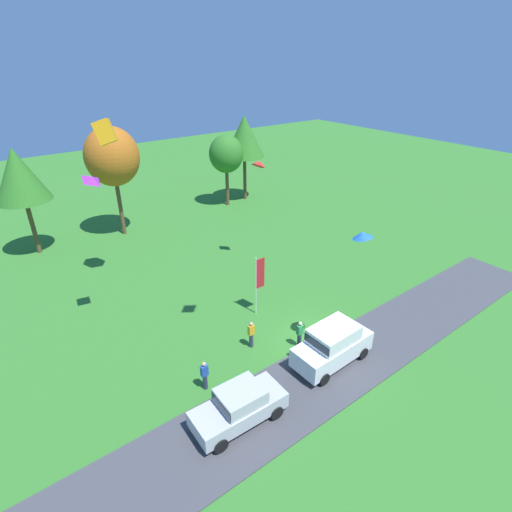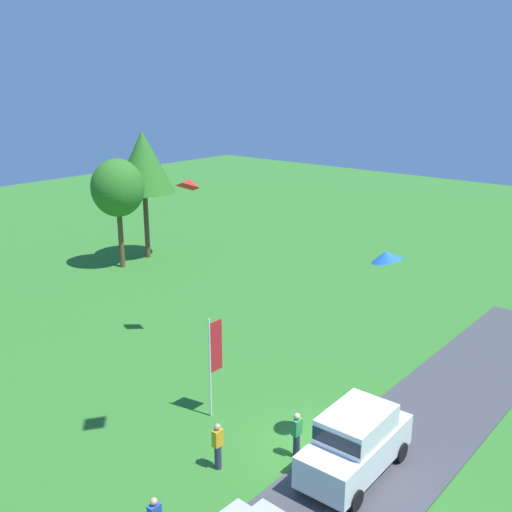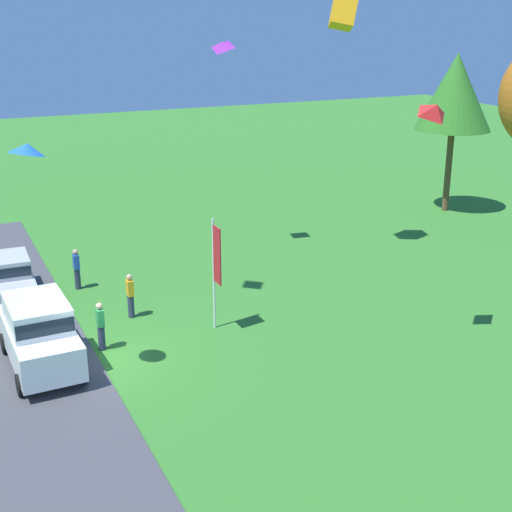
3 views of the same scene
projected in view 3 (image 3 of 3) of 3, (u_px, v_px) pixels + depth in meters
ground_plane at (96, 362)px, 23.25m from camera, size 120.00×120.00×0.00m
pavement_strip at (30, 375)px, 22.40m from camera, size 36.00×4.40×0.06m
car_sedan_near_entrance at (8, 277)px, 27.84m from camera, size 4.45×2.06×1.84m
car_suv_by_flagpole at (39, 331)px, 22.48m from camera, size 4.65×2.14×2.28m
person_watching_sky at (77, 269)px, 29.17m from camera, size 0.36×0.24×1.71m
person_beside_suv at (101, 326)px, 23.86m from camera, size 0.36×0.24×1.71m
person_on_lawn at (130, 295)px, 26.43m from camera, size 0.36×0.24×1.71m
tree_right_of_center at (455, 92)px, 38.98m from camera, size 4.16×4.16×8.78m
flag_banner at (216, 262)px, 24.79m from camera, size 0.71×0.08×4.10m
kite_box_near_flag at (343, 11)px, 30.09m from camera, size 1.53×1.62×1.74m
kite_diamond_mid_center at (437, 111)px, 21.60m from camera, size 1.03×1.14×0.68m
kite_diamond_low_drifter at (222, 45)px, 30.74m from camera, size 1.20×1.20×0.62m
kite_delta_high_right at (27, 149)px, 19.39m from camera, size 1.35×1.37×0.51m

